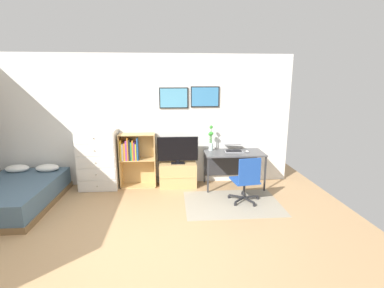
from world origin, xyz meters
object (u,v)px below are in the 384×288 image
(bookshelf, at_px, (134,156))
(television, at_px, (178,150))
(bed, at_px, (15,194))
(dresser, at_px, (98,160))
(office_chair, at_px, (247,179))
(bamboo_vase, at_px, (211,139))
(computer_mouse, at_px, (247,151))
(laptop, at_px, (233,148))
(tv_stand, at_px, (178,174))
(desk, at_px, (233,157))

(bookshelf, height_order, television, bookshelf)
(bed, xyz_separation_m, dresser, (1.27, 0.74, 0.39))
(office_chair, distance_m, bamboo_vase, 1.24)
(television, xyz_separation_m, computer_mouse, (1.41, -0.13, -0.02))
(television, height_order, laptop, television)
(bed, xyz_separation_m, bookshelf, (1.98, 0.81, 0.44))
(tv_stand, bearing_deg, laptop, -0.17)
(laptop, bearing_deg, office_chair, -82.90)
(television, xyz_separation_m, bamboo_vase, (0.69, 0.09, 0.20))
(bed, distance_m, bookshelf, 2.18)
(dresser, bearing_deg, office_chair, -18.21)
(laptop, bearing_deg, bed, -164.65)
(dresser, xyz_separation_m, laptop, (2.76, 0.01, 0.19))
(bamboo_vase, bearing_deg, bed, -167.01)
(bed, bearing_deg, television, 14.72)
(laptop, xyz_separation_m, bamboo_vase, (-0.47, 0.07, 0.18))
(office_chair, bearing_deg, desk, 85.33)
(computer_mouse, relative_size, bamboo_vase, 0.20)
(dresser, height_order, desk, dresser)
(dresser, relative_size, computer_mouse, 11.77)
(dresser, bearing_deg, bookshelf, 5.38)
(bookshelf, distance_m, television, 0.91)
(tv_stand, xyz_separation_m, bamboo_vase, (0.69, 0.06, 0.73))
(bed, bearing_deg, dresser, 30.74)
(television, xyz_separation_m, desk, (1.15, -0.02, -0.17))
(television, bearing_deg, laptop, 0.93)
(desk, relative_size, computer_mouse, 11.55)
(bookshelf, xyz_separation_m, office_chair, (2.09, -0.99, -0.20))
(desk, height_order, laptop, laptop)
(bed, distance_m, computer_mouse, 4.36)
(tv_stand, bearing_deg, dresser, -179.46)
(computer_mouse, bearing_deg, desk, 157.87)
(tv_stand, xyz_separation_m, desk, (1.15, -0.04, 0.36))
(computer_mouse, distance_m, bamboo_vase, 0.78)
(desk, bearing_deg, bookshelf, 177.45)
(dresser, bearing_deg, bamboo_vase, 1.96)
(laptop, height_order, computer_mouse, laptop)
(computer_mouse, height_order, bamboo_vase, bamboo_vase)
(dresser, xyz_separation_m, office_chair, (2.80, -0.92, -0.15))
(desk, distance_m, office_chair, 0.91)
(dresser, distance_m, bookshelf, 0.71)
(bed, height_order, laptop, laptop)
(bed, distance_m, bamboo_vase, 3.74)
(dresser, xyz_separation_m, bookshelf, (0.71, 0.07, 0.05))
(bed, distance_m, television, 3.02)
(bookshelf, relative_size, desk, 0.93)
(bookshelf, xyz_separation_m, laptop, (2.06, -0.06, 0.14))
(tv_stand, height_order, bamboo_vase, bamboo_vase)
(bookshelf, height_order, computer_mouse, bookshelf)
(bed, distance_m, office_chair, 4.08)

